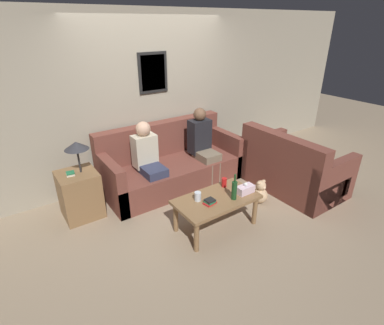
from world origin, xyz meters
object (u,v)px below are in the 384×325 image
Objects in this scene: couch_main at (171,165)px; drinking_glass at (198,196)px; couch_side at (292,170)px; person_right at (203,143)px; wine_bottle at (234,190)px; coffee_table at (216,202)px; teddy_bear at (260,193)px; person_left at (149,158)px.

drinking_glass is at bearing -105.95° from couch_main.
drinking_glass is (-1.81, -0.02, 0.17)m from couch_side.
couch_side is at bearing -47.65° from person_right.
couch_main is at bearing 91.07° from wine_bottle.
teddy_bear is at bearing 5.95° from coffee_table.
teddy_bear is at bearing -58.46° from couch_main.
wine_bottle is 0.45m from drinking_glass.
coffee_table is 9.25× the size of drinking_glass.
person_left is at bearing 105.27° from coffee_table.
couch_side is 1.59m from coffee_table.
couch_main is 0.63m from person_right.
drinking_glass is (-0.22, 0.09, 0.12)m from coffee_table.
person_right is (0.96, -0.02, 0.03)m from person_left.
drinking_glass is at bearing -129.02° from person_right.
couch_side is at bearing 9.84° from wine_bottle.
couch_main is at bearing 19.14° from person_left.
person_left reaches higher than drinking_glass.
teddy_bear is (0.76, -1.24, -0.16)m from couch_main.
couch_side is 12.94× the size of drinking_glass.
wine_bottle is 1.40m from person_left.
drinking_glass is (-0.36, -1.25, 0.18)m from couch_main.
couch_side is at bearing -29.15° from person_left.
couch_main reaches higher than wine_bottle.
couch_side reaches higher than drinking_glass.
person_right reaches higher than teddy_bear.
wine_bottle is 2.99× the size of drinking_glass.
wine_bottle is at bearing -110.41° from person_right.
person_left is at bearing 178.51° from person_right.
couch_main is 2.10× the size of coffee_table.
couch_side is 4.33× the size of wine_bottle.
person_left is 0.95× the size of person_right.
coffee_table is 1.24m from person_left.
couch_side is at bearing 4.08° from coffee_table.
person_right is (0.86, 1.06, 0.15)m from drinking_glass.
teddy_bear is (1.22, -1.08, -0.46)m from person_left.
couch_main and couch_side have the same top height.
couch_side is at bearing -40.06° from couch_main.
couch_main reaches higher than coffee_table.
drinking_glass is 0.09× the size of person_right.
coffee_table is at bearing -74.73° from person_left.
person_right is at bearing -1.49° from person_left.
person_left is (-0.48, 1.31, 0.05)m from wine_bottle.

